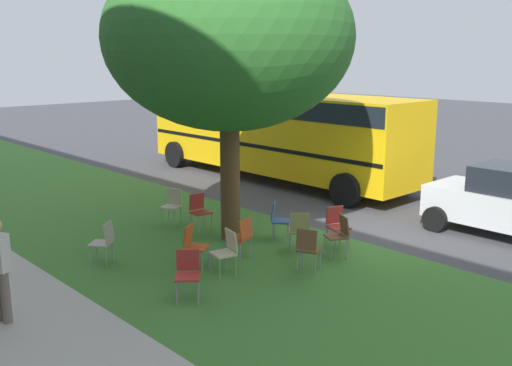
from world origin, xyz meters
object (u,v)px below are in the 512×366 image
at_px(chair_3, 227,249).
at_px(chair_4, 299,228).
at_px(chair_2, 278,218).
at_px(chair_1, 337,223).
at_px(chair_5, 188,271).
at_px(street_tree, 229,39).
at_px(chair_10, 199,209).
at_px(chair_8, 193,243).
at_px(chair_9, 172,203).
at_px(school_bus, 275,127).
at_px(chair_0, 241,235).
at_px(chair_6, 339,233).
at_px(chair_11, 308,246).
at_px(chair_7, 104,240).

relative_size(chair_3, chair_4, 1.00).
xyz_separation_m(chair_2, chair_4, (-0.90, 0.27, 0.00)).
xyz_separation_m(chair_1, chair_5, (-0.09, 4.10, 0.00)).
height_order(street_tree, chair_10, street_tree).
distance_m(chair_8, chair_9, 3.25).
distance_m(chair_4, chair_9, 3.68).
bearing_deg(chair_5, school_bus, -53.46).
bearing_deg(chair_8, chair_3, -160.61).
distance_m(chair_0, school_bus, 8.14).
distance_m(street_tree, chair_1, 4.60).
bearing_deg(chair_9, chair_6, -166.03).
relative_size(chair_0, chair_6, 1.00).
height_order(chair_2, school_bus, school_bus).
bearing_deg(chair_5, chair_11, -102.24).
height_order(chair_2, chair_11, same).
height_order(chair_8, chair_10, same).
bearing_deg(chair_1, school_bus, -34.25).
height_order(chair_5, chair_10, same).
relative_size(chair_1, school_bus, 0.08).
distance_m(chair_0, chair_9, 3.18).
bearing_deg(chair_10, chair_5, 139.50).
relative_size(chair_8, chair_10, 1.00).
bearing_deg(chair_4, street_tree, 15.89).
relative_size(chair_2, chair_9, 1.00).
relative_size(street_tree, school_bus, 0.62).
relative_size(chair_1, chair_4, 1.00).
bearing_deg(street_tree, chair_4, -164.11).
bearing_deg(chair_2, chair_11, 150.76).
bearing_deg(chair_0, chair_7, 52.89).
height_order(chair_7, chair_8, same).
xyz_separation_m(chair_3, chair_10, (2.69, -1.43, 0.00)).
distance_m(chair_9, school_bus, 6.14).
distance_m(chair_0, chair_8, 1.06).
bearing_deg(chair_7, school_bus, -67.09).
bearing_deg(chair_10, chair_1, -154.37).
distance_m(chair_2, chair_9, 2.88).
distance_m(chair_10, school_bus, 6.36).
bearing_deg(chair_0, chair_1, -110.22).
distance_m(street_tree, chair_3, 4.52).
xyz_separation_m(chair_4, chair_5, (-0.39, 3.22, 0.00)).
bearing_deg(chair_1, chair_7, 60.48).
xyz_separation_m(street_tree, school_bus, (3.98, -5.42, -2.69)).
xyz_separation_m(chair_2, chair_6, (-1.67, -0.11, 0.00)).
bearing_deg(chair_6, chair_3, 71.22).
distance_m(chair_5, chair_11, 2.52).
relative_size(chair_0, chair_1, 1.00).
height_order(chair_8, chair_9, same).
height_order(street_tree, chair_7, street_tree).
height_order(chair_10, school_bus, school_bus).
xyz_separation_m(chair_6, chair_11, (-0.15, 1.13, 0.00)).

